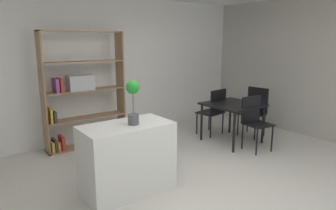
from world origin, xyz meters
TOP-DOWN VIEW (x-y plane):
  - ground_plane at (0.00, 0.00)m, footprint 9.74×9.74m
  - back_partition at (0.00, 2.82)m, footprint 7.07×0.06m
  - right_partition_gray at (3.51, 0.00)m, footprint 0.06×5.70m
  - kitchen_island at (-0.56, 0.54)m, footprint 1.11×0.60m
  - potted_plant_on_island at (-0.49, 0.48)m, footprint 0.16×0.16m
  - open_bookshelf at (-0.41, 2.49)m, footprint 1.44×0.31m
  - dining_table at (1.96, 1.05)m, footprint 0.92×0.93m
  - dining_chair_near at (1.97, 0.56)m, footprint 0.47×0.45m
  - dining_chair_far at (1.97, 1.53)m, footprint 0.50×0.47m
  - dining_chair_window_side at (2.64, 1.06)m, footprint 0.46×0.49m

SIDE VIEW (x-z plane):
  - ground_plane at x=0.00m, z-range 0.00..0.00m
  - kitchen_island at x=-0.56m, z-range 0.00..0.89m
  - dining_chair_far at x=1.97m, z-range 0.09..1.03m
  - dining_chair_near at x=1.97m, z-range 0.09..1.03m
  - dining_chair_window_side at x=2.64m, z-range 0.09..1.05m
  - dining_table at x=1.96m, z-range 0.29..1.03m
  - open_bookshelf at x=-0.41m, z-range -0.04..2.02m
  - potted_plant_on_island at x=-0.49m, z-range 0.94..1.48m
  - back_partition at x=0.00m, z-range 0.00..2.72m
  - right_partition_gray at x=3.51m, z-range 0.00..2.72m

